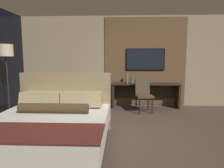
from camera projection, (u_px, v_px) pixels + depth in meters
The scene contains 10 objects.
ground_plane at pixel (113, 135), 3.91m from camera, with size 16.00×16.00×0.00m, color #4C3D33.
wall_back_tv_panel at pixel (120, 62), 6.29m from camera, with size 7.20×0.09×2.80m.
bed at pixel (51, 128), 3.33m from camera, with size 1.90×2.11×1.20m.
desk at pixel (145, 91), 6.11m from camera, with size 2.01×0.47×0.75m.
tv at pixel (145, 59), 6.18m from camera, with size 1.20×0.04×0.67m.
desk_chair at pixel (143, 93), 5.59m from camera, with size 0.52×0.52×0.91m.
floor_lamp at pixel (6, 57), 4.71m from camera, with size 0.34×0.34×1.83m.
vase_tall at pixel (127, 78), 6.10m from camera, with size 0.09×0.09×0.29m.
vase_short at pixel (132, 79), 6.09m from camera, with size 0.07×0.07×0.26m.
book at pixel (120, 83), 6.05m from camera, with size 0.24×0.17×0.03m.
Camera 1 is at (0.13, -3.74, 1.50)m, focal length 32.00 mm.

